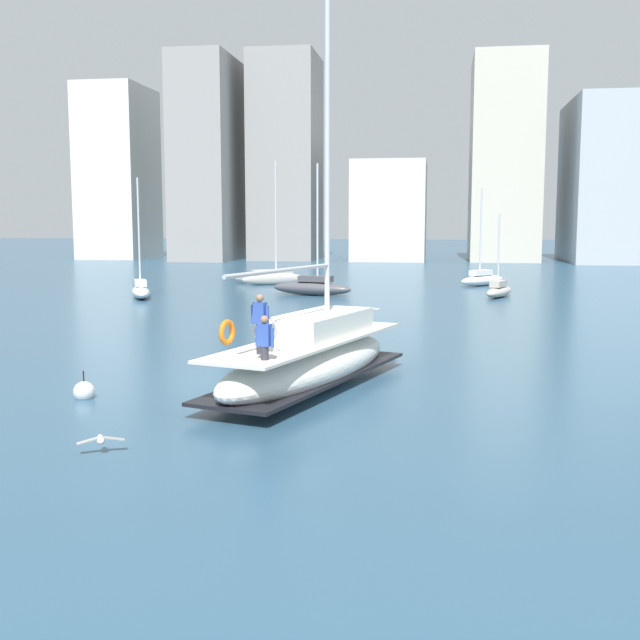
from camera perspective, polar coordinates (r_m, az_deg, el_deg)
ground_plane at (r=24.75m, az=-4.32°, el=-4.29°), size 400.00×400.00×0.00m
main_sailboat at (r=23.14m, az=-0.68°, el=-2.78°), size 5.11×9.88×13.23m
moored_sloop_near at (r=51.97m, az=-12.97°, el=2.17°), size 2.96×4.76×7.74m
moored_sloop_far at (r=61.74m, az=11.78°, el=2.98°), size 4.15×4.66×7.41m
moored_cutter_left at (r=52.52m, az=-0.57°, el=2.48°), size 5.86×2.82×8.74m
moored_cutter_right at (r=62.40m, az=-3.57°, el=3.26°), size 6.00×5.02×9.70m
moored_ketch_distant at (r=52.50m, az=12.95°, el=2.15°), size 2.54×4.40×5.46m
seagull at (r=17.47m, az=-15.74°, el=-8.43°), size 0.94×0.59×0.17m
mooring_buoy at (r=22.93m, az=-16.85°, el=-5.04°), size 0.60×0.60×0.90m
waterfront_buildings at (r=100.60m, az=8.85°, el=10.98°), size 82.35×20.12×27.17m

